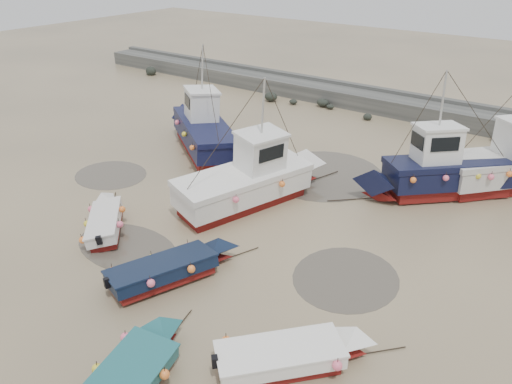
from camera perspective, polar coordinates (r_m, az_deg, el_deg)
ground at (r=21.56m, az=-7.42°, el=-5.83°), size 120.00×120.00×0.00m
seawall at (r=38.74m, az=15.50°, el=9.48°), size 60.00×4.92×1.50m
puddle_a at (r=21.81m, az=-14.53°, el=-6.11°), size 5.01×5.01×0.01m
puddle_b at (r=19.67m, az=10.21°, el=-9.63°), size 3.98×3.98×0.01m
puddle_c at (r=28.63m, az=-16.26°, el=1.90°), size 4.10×4.10×0.01m
puddle_d at (r=27.81m, az=7.71°, el=2.04°), size 6.47×6.47×0.01m
dinghy_0 at (r=23.11m, az=-16.63°, el=-2.83°), size 4.48×4.43×1.43m
dinghy_1 at (r=19.27m, az=-9.61°, el=-8.45°), size 3.43×6.17×1.43m
dinghy_2 at (r=15.52m, az=-14.22°, el=-19.37°), size 2.54×5.68×1.43m
dinghy_3 at (r=15.65m, az=4.14°, el=-17.95°), size 4.59×5.00×1.43m
cabin_boat_0 at (r=30.78m, az=-6.31°, el=7.27°), size 9.09×6.98×6.22m
cabin_boat_1 at (r=24.03m, az=-0.36°, el=1.70°), size 4.57×9.78×6.22m
cabin_boat_2 at (r=26.31m, az=20.15°, el=2.33°), size 7.53×7.29×6.22m
person at (r=27.32m, az=-1.92°, el=1.79°), size 0.76×0.60×1.83m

